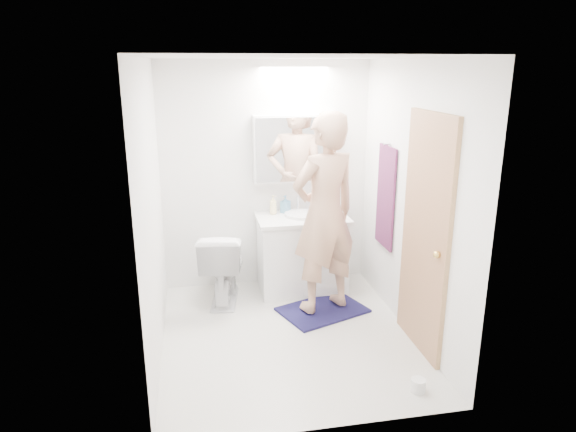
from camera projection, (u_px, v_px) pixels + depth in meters
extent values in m
plane|color=silver|center=(288.00, 336.00, 4.62)|extent=(2.50, 2.50, 0.00)
plane|color=white|center=(288.00, 57.00, 3.93)|extent=(2.50, 2.50, 0.00)
plane|color=white|center=(266.00, 177.00, 5.45)|extent=(2.50, 0.00, 2.50)
plane|color=white|center=(326.00, 262.00, 3.10)|extent=(2.50, 0.00, 2.50)
plane|color=white|center=(152.00, 214.00, 4.08)|extent=(0.00, 2.50, 2.50)
plane|color=white|center=(412.00, 201.00, 4.47)|extent=(0.00, 2.50, 2.50)
cube|color=white|center=(302.00, 255.00, 5.47)|extent=(0.90, 0.55, 0.78)
cube|color=silver|center=(302.00, 218.00, 5.36)|extent=(0.95, 0.58, 0.04)
cylinder|color=silver|center=(302.00, 214.00, 5.38)|extent=(0.36, 0.36, 0.03)
cylinder|color=silver|center=(298.00, 204.00, 5.54)|extent=(0.02, 0.02, 0.16)
cube|color=white|center=(295.00, 149.00, 5.35)|extent=(0.88, 0.14, 0.70)
cube|color=silver|center=(297.00, 150.00, 5.28)|extent=(0.84, 0.01, 0.66)
imported|color=white|center=(223.00, 265.00, 5.22)|extent=(0.54, 0.81, 0.76)
cube|color=#141540|center=(323.00, 310.00, 5.08)|extent=(0.94, 0.80, 0.02)
imported|color=tan|center=(325.00, 214.00, 4.79)|extent=(0.81, 0.67, 1.91)
cube|color=tan|center=(425.00, 236.00, 4.19)|extent=(0.04, 0.80, 2.00)
sphere|color=gold|center=(437.00, 255.00, 3.92)|extent=(0.06, 0.06, 0.06)
cube|color=#112337|center=(386.00, 197.00, 5.01)|extent=(0.02, 0.42, 1.00)
cylinder|color=silver|center=(387.00, 144.00, 4.86)|extent=(0.07, 0.02, 0.02)
imported|color=beige|center=(273.00, 205.00, 5.42)|extent=(0.11, 0.11, 0.20)
imported|color=teal|center=(285.00, 204.00, 5.47)|extent=(0.12, 0.12, 0.19)
imported|color=#3C50B6|center=(314.00, 207.00, 5.52)|extent=(0.13, 0.13, 0.09)
cylinder|color=white|center=(418.00, 385.00, 3.82)|extent=(0.11, 0.11, 0.10)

